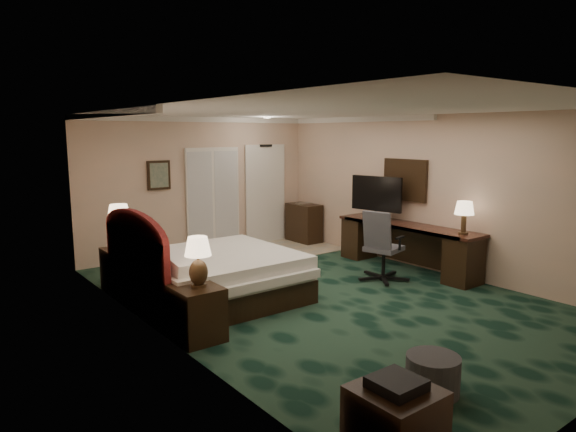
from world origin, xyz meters
TOP-DOWN VIEW (x-y plane):
  - floor at (0.00, 0.00)m, footprint 5.00×7.50m
  - ceiling at (0.00, 0.00)m, footprint 5.00×7.50m
  - wall_back at (0.00, 3.75)m, footprint 5.00×0.00m
  - wall_left at (-2.50, 0.00)m, footprint 0.00×7.50m
  - wall_right at (2.50, 0.00)m, footprint 0.00×7.50m
  - crown_molding at (0.00, 0.00)m, footprint 5.00×7.50m
  - tile_patch at (0.90, 2.90)m, footprint 3.20×1.70m
  - headboard at (-2.44, 1.00)m, footprint 0.12×2.00m
  - entry_door at (1.55, 3.72)m, footprint 1.02×0.06m
  - closet_doors at (0.25, 3.71)m, footprint 1.20×0.06m
  - wall_art at (-0.90, 3.71)m, footprint 0.45×0.06m
  - wall_mirror at (2.46, 0.60)m, footprint 0.05×0.95m
  - bed at (-1.33, 0.83)m, footprint 2.15×1.99m
  - nightstand_near at (-2.23, -0.29)m, footprint 0.51×0.58m
  - nightstand_far at (-2.22, 2.13)m, footprint 0.52×0.59m
  - lamp_near at (-2.19, -0.29)m, footprint 0.34×0.34m
  - lamp_far at (-2.23, 2.16)m, footprint 0.38×0.38m
  - bed_bench at (-0.15, 1.05)m, footprint 0.46×1.30m
  - ottoman at (-1.08, -2.74)m, footprint 0.54×0.54m
  - side_table at (-2.19, -3.24)m, footprint 0.56×0.56m
  - desk at (2.18, 0.28)m, footprint 0.60×2.81m
  - tv at (2.13, 0.98)m, footprint 0.29×1.02m
  - desk_lamp at (2.19, -0.83)m, footprint 0.32×0.32m
  - desk_chair at (1.35, 0.06)m, footprint 0.82×0.79m
  - minibar at (2.23, 3.20)m, footprint 0.44×0.80m

SIDE VIEW (x-z plane):
  - floor at x=0.00m, z-range 0.00..0.00m
  - tile_patch at x=0.90m, z-range 0.00..0.01m
  - ottoman at x=-1.08m, z-range 0.00..0.36m
  - bed_bench at x=-0.15m, z-range 0.00..0.44m
  - side_table at x=-2.19m, z-range 0.00..0.60m
  - nightstand_near at x=-2.23m, z-range 0.00..0.64m
  - nightstand_far at x=-2.22m, z-range 0.00..0.65m
  - bed at x=-1.33m, z-range 0.00..0.68m
  - desk at x=2.18m, z-range 0.00..0.81m
  - minibar at x=2.23m, z-range 0.00..0.84m
  - desk_chair at x=1.35m, z-range 0.00..1.17m
  - headboard at x=-2.44m, z-range 0.00..1.40m
  - lamp_near at x=-2.19m, z-range 0.64..1.22m
  - lamp_far at x=-2.23m, z-range 0.65..1.33m
  - entry_door at x=1.55m, z-range -0.04..2.14m
  - closet_doors at x=0.25m, z-range 0.00..2.10m
  - desk_lamp at x=2.19m, z-range 0.81..1.34m
  - tv at x=2.13m, z-range 0.81..1.61m
  - wall_back at x=0.00m, z-range 0.00..2.70m
  - wall_left at x=-2.50m, z-range 0.00..2.70m
  - wall_right at x=2.50m, z-range 0.00..2.70m
  - wall_mirror at x=2.46m, z-range 1.18..1.93m
  - wall_art at x=-0.90m, z-range 1.33..1.88m
  - crown_molding at x=0.00m, z-range 2.60..2.70m
  - ceiling at x=0.00m, z-range 2.70..2.70m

